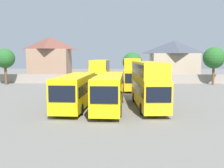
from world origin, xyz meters
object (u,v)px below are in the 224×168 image
at_px(bus_4, 100,73).
at_px(tree_behind_wall, 132,62).
at_px(bus_2, 110,89).
at_px(tree_left_of_lot, 214,58).
at_px(tree_right_of_lot, 5,59).
at_px(house_terrace_left, 50,58).
at_px(bus_5, 131,72).
at_px(bus_1, 76,89).
at_px(bus_3, 148,82).
at_px(house_terrace_centre, 174,60).

bearing_deg(bus_4, tree_behind_wall, 156.42).
height_order(bus_2, tree_left_of_lot, tree_left_of_lot).
bearing_deg(tree_right_of_lot, bus_4, -21.38).
xyz_separation_m(bus_2, house_terrace_left, (-15.27, 35.04, 3.09)).
bearing_deg(tree_left_of_lot, tree_right_of_lot, -178.56).
height_order(bus_4, bus_5, bus_5).
relative_size(bus_1, bus_3, 0.99).
bearing_deg(bus_5, house_terrace_centre, 151.34).
xyz_separation_m(bus_5, tree_left_of_lot, (16.08, 7.59, 2.24)).
xyz_separation_m(bus_2, tree_left_of_lot, (19.12, 23.64, 3.10)).
relative_size(bus_4, house_terrace_centre, 0.96).
distance_m(bus_4, house_terrace_left, 23.86).
xyz_separation_m(bus_1, tree_right_of_lot, (-17.13, 22.32, 3.00)).
distance_m(bus_3, bus_4, 15.76).
relative_size(bus_4, tree_right_of_lot, 1.53).
xyz_separation_m(bus_1, tree_behind_wall, (7.38, 27.82, 2.21)).
height_order(bus_5, house_terrace_centre, house_terrace_centre).
height_order(bus_1, house_terrace_centre, house_terrace_centre).
distance_m(bus_4, house_terrace_centre, 25.41).
height_order(bus_1, tree_left_of_lot, tree_left_of_lot).
bearing_deg(bus_5, tree_right_of_lot, -104.30).
distance_m(bus_4, tree_behind_wall, 14.16).
bearing_deg(house_terrace_left, bus_2, -66.45).
bearing_deg(bus_2, house_terrace_left, -154.09).
bearing_deg(bus_4, bus_2, 8.54).
relative_size(bus_1, house_terrace_left, 1.10).
relative_size(tree_left_of_lot, tree_behind_wall, 1.15).
distance_m(bus_2, bus_4, 15.49).
height_order(bus_2, house_terrace_left, house_terrace_left).
height_order(bus_3, tree_behind_wall, tree_behind_wall).
distance_m(bus_4, tree_left_of_lot, 22.82).
distance_m(bus_1, tree_right_of_lot, 28.29).
distance_m(bus_1, tree_left_of_lot, 32.65).
distance_m(bus_5, house_terrace_centre, 21.96).
bearing_deg(bus_1, bus_3, 96.25).
distance_m(bus_5, tree_behind_wall, 12.19).
xyz_separation_m(bus_5, house_terrace_centre, (10.91, 18.97, 1.79)).
xyz_separation_m(bus_3, bus_4, (-6.03, 14.56, 0.00)).
bearing_deg(tree_behind_wall, bus_1, -104.85).
distance_m(house_terrace_centre, tree_left_of_lot, 12.51).
xyz_separation_m(bus_3, tree_right_of_lot, (-24.67, 21.86, 2.26)).
xyz_separation_m(house_terrace_left, tree_left_of_lot, (34.39, -11.40, 0.01)).
distance_m(bus_4, bus_5, 5.10).
distance_m(bus_2, house_terrace_centre, 37.79).
height_order(bus_1, bus_5, bus_5).
bearing_deg(tree_behind_wall, house_terrace_left, 160.16).
xyz_separation_m(bus_4, house_terrace_left, (-13.26, 19.70, 2.37)).
distance_m(bus_5, house_terrace_left, 26.47).
distance_m(bus_2, bus_5, 16.36).
xyz_separation_m(bus_1, bus_2, (3.52, -0.32, 0.03)).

